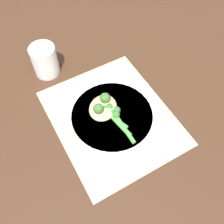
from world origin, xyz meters
TOP-DOWN VIEW (x-y plane):
  - ground_plane at (0.00, 0.00)m, footprint 3.00×3.00m
  - placemat at (0.00, 0.00)m, footprint 0.42×0.35m
  - plate at (0.00, 0.00)m, footprint 0.27×0.27m
  - chicken_fillet at (0.03, 0.02)m, footprint 0.13×0.13m
  - pesto_dollop_primary at (0.04, 0.00)m, footprint 0.03×0.03m
  - pesto_dollop_secondary at (0.02, 0.04)m, footprint 0.03×0.03m
  - broccoli_stalk_rear at (0.01, 0.01)m, footprint 0.11×0.05m
  - broccoli_stalk_front at (-0.00, 0.00)m, footprint 0.13×0.05m
  - broccoli_stalk_left at (-0.02, -0.01)m, footprint 0.13×0.04m
  - knife at (-0.00, 0.16)m, footprint 0.21×0.04m
  - spoon at (-0.06, -0.15)m, footprint 0.16×0.05m
  - water_glass at (0.29, 0.10)m, footprint 0.09×0.09m

SIDE VIEW (x-z plane):
  - ground_plane at x=0.00m, z-range 0.00..0.00m
  - placemat at x=0.00m, z-range 0.00..0.00m
  - knife at x=0.00m, z-range 0.00..0.01m
  - spoon at x=-0.06m, z-range 0.00..0.02m
  - plate at x=0.00m, z-range 0.01..0.02m
  - broccoli_stalk_left at x=-0.02m, z-range 0.02..0.04m
  - broccoli_stalk_rear at x=0.01m, z-range 0.02..0.04m
  - broccoli_stalk_front at x=0.00m, z-range 0.01..0.04m
  - chicken_fillet at x=0.03m, z-range 0.02..0.05m
  - pesto_dollop_secondary at x=0.02m, z-range 0.04..0.07m
  - pesto_dollop_primary at x=0.04m, z-range 0.04..0.07m
  - water_glass at x=0.29m, z-range 0.00..0.11m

